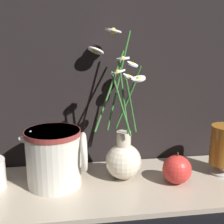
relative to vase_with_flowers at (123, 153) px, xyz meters
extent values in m
plane|color=black|center=(-0.05, -0.03, -0.08)|extent=(6.00, 6.00, 0.00)
cube|color=tan|center=(-0.05, -0.03, -0.08)|extent=(0.75, 0.28, 0.01)
sphere|color=beige|center=(0.00, 0.00, -0.02)|extent=(0.09, 0.09, 0.09)
cylinder|color=beige|center=(0.00, 0.00, 0.03)|extent=(0.04, 0.04, 0.05)
cylinder|color=#336B2D|center=(0.01, 0.02, 0.12)|extent=(0.05, 0.03, 0.13)
cylinder|color=white|center=(0.02, 0.05, 0.19)|extent=(0.04, 0.04, 0.02)
sphere|color=yellow|center=(0.02, 0.05, 0.19)|extent=(0.01, 0.01, 0.01)
cylinder|color=#336B2D|center=(-0.03, 0.04, 0.15)|extent=(0.09, 0.07, 0.20)
cylinder|color=white|center=(-0.06, 0.08, 0.25)|extent=(0.06, 0.06, 0.02)
sphere|color=yellow|center=(-0.06, 0.08, 0.25)|extent=(0.01, 0.01, 0.01)
cylinder|color=#336B2D|center=(0.02, 0.03, 0.14)|extent=(0.06, 0.04, 0.16)
cylinder|color=white|center=(0.03, 0.05, 0.22)|extent=(0.04, 0.04, 0.01)
sphere|color=yellow|center=(0.03, 0.05, 0.22)|extent=(0.01, 0.01, 0.01)
cylinder|color=#336B2D|center=(-0.01, 0.03, 0.18)|extent=(0.06, 0.02, 0.25)
cylinder|color=white|center=(-0.02, 0.06, 0.30)|extent=(0.05, 0.05, 0.01)
sphere|color=yellow|center=(-0.02, 0.06, 0.30)|extent=(0.01, 0.01, 0.01)
cylinder|color=#336B2D|center=(0.00, -0.01, 0.15)|extent=(0.03, 0.01, 0.18)
cylinder|color=white|center=(-0.01, -0.03, 0.24)|extent=(0.04, 0.04, 0.01)
sphere|color=yellow|center=(-0.01, -0.03, 0.24)|extent=(0.01, 0.01, 0.01)
cylinder|color=#336B2D|center=(0.01, -0.02, 0.13)|extent=(0.04, 0.04, 0.14)
cylinder|color=white|center=(0.03, -0.03, 0.19)|extent=(0.04, 0.04, 0.01)
sphere|color=yellow|center=(0.03, -0.03, 0.19)|extent=(0.01, 0.01, 0.01)
cylinder|color=#336B2D|center=(-0.01, -0.02, 0.13)|extent=(0.05, 0.03, 0.16)
cylinder|color=white|center=(-0.02, -0.05, 0.21)|extent=(0.05, 0.05, 0.01)
sphere|color=yellow|center=(-0.02, -0.05, 0.21)|extent=(0.01, 0.01, 0.01)
cylinder|color=beige|center=(-0.17, -0.01, 0.00)|extent=(0.13, 0.13, 0.14)
cylinder|color=maroon|center=(-0.17, -0.01, 0.07)|extent=(0.13, 0.13, 0.01)
torus|color=beige|center=(-0.10, -0.01, 0.01)|extent=(0.01, 0.10, 0.10)
cone|color=beige|center=(-0.23, -0.01, 0.06)|extent=(0.05, 0.04, 0.04)
cylinder|color=silver|center=(0.27, -0.01, -0.07)|extent=(0.07, 0.07, 0.01)
cylinder|color=silver|center=(0.27, -0.01, -0.05)|extent=(0.02, 0.02, 0.02)
sphere|color=red|center=(0.13, -0.05, -0.03)|extent=(0.07, 0.07, 0.07)
cylinder|color=#4C3819|center=(0.13, -0.05, 0.01)|extent=(0.00, 0.00, 0.01)
camera|label=1|loc=(-0.14, -0.73, 0.30)|focal=50.00mm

